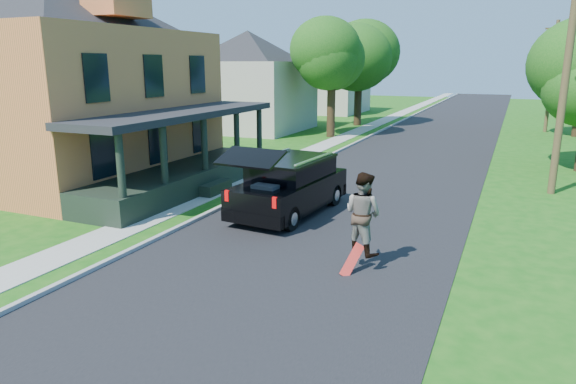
% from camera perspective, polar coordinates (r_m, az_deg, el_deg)
% --- Properties ---
extents(ground, '(140.00, 140.00, 0.00)m').
position_cam_1_polar(ground, '(12.51, -1.43, -8.83)').
color(ground, '#135210').
rests_on(ground, ground).
extents(street, '(8.00, 120.00, 0.02)m').
position_cam_1_polar(street, '(31.19, 14.50, 4.66)').
color(street, black).
rests_on(street, ground).
extents(curb, '(0.15, 120.00, 0.12)m').
position_cam_1_polar(curb, '(32.08, 7.34, 5.25)').
color(curb, gray).
rests_on(curb, ground).
extents(sidewalk, '(1.30, 120.00, 0.03)m').
position_cam_1_polar(sidewalk, '(32.55, 4.71, 5.44)').
color(sidewalk, gray).
rests_on(sidewalk, ground).
extents(front_walk, '(6.50, 1.20, 0.03)m').
position_cam_1_polar(front_walk, '(22.40, -17.06, 0.90)').
color(front_walk, gray).
rests_on(front_walk, ground).
extents(main_house, '(15.56, 15.56, 10.10)m').
position_cam_1_polar(main_house, '(24.17, -24.04, 13.03)').
color(main_house, '#E87B43').
rests_on(main_house, ground).
extents(neighbor_house_mid, '(12.78, 12.78, 8.30)m').
position_cam_1_polar(neighbor_house_mid, '(39.05, -4.44, 13.06)').
color(neighbor_house_mid, '#9D9B8B').
rests_on(neighbor_house_mid, ground).
extents(neighbor_house_far, '(12.78, 12.78, 8.30)m').
position_cam_1_polar(neighbor_house_far, '(53.68, 3.87, 13.34)').
color(neighbor_house_far, '#9D9B8B').
rests_on(neighbor_house_far, ground).
extents(black_suv, '(2.44, 5.46, 2.48)m').
position_cam_1_polar(black_suv, '(16.95, 0.18, 0.70)').
color(black_suv, black).
rests_on(black_suv, ground).
extents(skateboarder, '(1.20, 1.08, 2.02)m').
position_cam_1_polar(skateboarder, '(12.47, 8.31, -2.35)').
color(skateboarder, black).
rests_on(skateboarder, ground).
extents(skateboard, '(0.43, 0.67, 0.76)m').
position_cam_1_polar(skateboard, '(12.42, 7.12, -7.66)').
color(skateboard, red).
rests_on(skateboard, ground).
extents(tree_left_mid, '(5.85, 5.54, 8.22)m').
position_cam_1_polar(tree_left_mid, '(35.11, 4.88, 15.08)').
color(tree_left_mid, black).
rests_on(tree_left_mid, ground).
extents(tree_left_far, '(7.81, 7.61, 9.58)m').
position_cam_1_polar(tree_left_far, '(42.19, 7.91, 15.67)').
color(tree_left_far, black).
rests_on(tree_left_far, ground).
extents(utility_pole_near, '(1.71, 0.35, 8.85)m').
position_cam_1_polar(utility_pole_near, '(21.71, 28.54, 11.65)').
color(utility_pole_near, '#473921').
rests_on(utility_pole_near, ground).
extents(utility_pole_far, '(1.54, 0.50, 7.83)m').
position_cam_1_polar(utility_pole_far, '(42.05, 27.25, 11.46)').
color(utility_pole_far, '#473921').
rests_on(utility_pole_far, ground).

